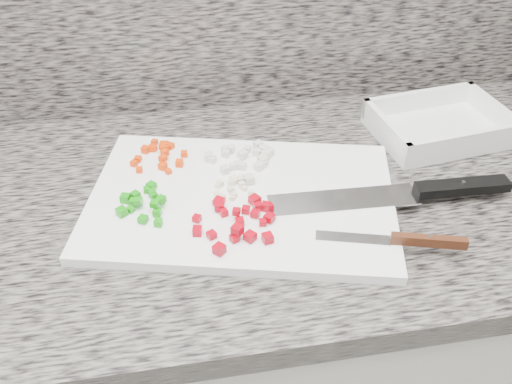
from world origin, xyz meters
TOP-DOWN VIEW (x-y plane):
  - cabinet at (0.00, 1.44)m, footprint 3.92×0.62m
  - countertop at (0.00, 1.44)m, footprint 3.96×0.64m
  - cutting_board at (0.09, 1.41)m, footprint 0.55×0.44m
  - carrot_pile at (-0.03, 1.54)m, footprint 0.10×0.11m
  - onion_pile at (0.12, 1.50)m, footprint 0.12×0.12m
  - green_pepper_pile at (-0.06, 1.41)m, footprint 0.08×0.11m
  - red_pepper_pile at (0.08, 1.34)m, footprint 0.13×0.13m
  - garlic_pile at (0.08, 1.43)m, footprint 0.06×0.06m
  - chef_knife at (0.38, 1.36)m, footprint 0.40×0.06m
  - paring_knife at (0.32, 1.26)m, footprint 0.21×0.08m
  - tray at (0.50, 1.55)m, footprint 0.26×0.20m

SIDE VIEW (x-z plane):
  - cabinet at x=0.00m, z-range 0.00..0.86m
  - countertop at x=0.00m, z-range 0.86..0.90m
  - cutting_board at x=0.09m, z-range 0.90..0.92m
  - tray at x=0.50m, z-range 0.89..0.94m
  - garlic_pile at x=0.08m, z-range 0.92..0.93m
  - chef_knife at x=0.38m, z-range 0.91..0.93m
  - paring_knife at x=0.32m, z-range 0.91..0.93m
  - onion_pile at x=0.12m, z-range 0.92..0.93m
  - carrot_pile at x=-0.03m, z-range 0.91..0.93m
  - green_pepper_pile at x=-0.06m, z-range 0.91..0.93m
  - red_pepper_pile at x=0.08m, z-range 0.91..0.94m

